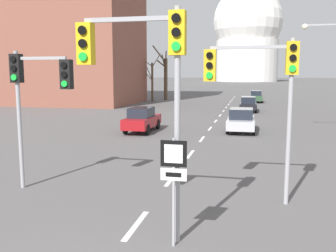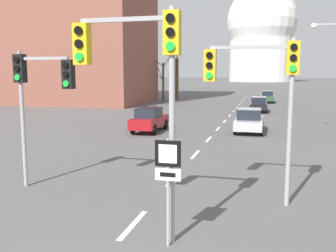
{
  "view_description": "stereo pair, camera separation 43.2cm",
  "coord_description": "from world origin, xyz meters",
  "px_view_note": "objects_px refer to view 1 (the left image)",
  "views": [
    {
      "loc": [
        2.86,
        -4.69,
        3.96
      ],
      "look_at": [
        0.33,
        6.7,
        2.33
      ],
      "focal_mm": 40.0,
      "sensor_mm": 36.0,
      "label": 1
    },
    {
      "loc": [
        3.28,
        -4.59,
        3.96
      ],
      "look_at": [
        0.33,
        6.7,
        2.33
      ],
      "focal_mm": 40.0,
      "sensor_mm": 36.0,
      "label": 2
    }
  ],
  "objects_px": {
    "traffic_signal_centre_tall": "(145,66)",
    "sedan_near_left": "(241,120)",
    "traffic_signal_near_left": "(35,85)",
    "sedan_far_left": "(256,96)",
    "sedan_mid_centre": "(142,119)",
    "sedan_near_right": "(248,104)",
    "route_sign_post": "(174,173)",
    "traffic_signal_near_right": "(262,79)",
    "street_lamp_right": "(334,66)"
  },
  "relations": [
    {
      "from": "traffic_signal_centre_tall",
      "to": "sedan_near_left",
      "type": "xyz_separation_m",
      "value": [
        1.75,
        17.72,
        -3.33
      ]
    },
    {
      "from": "traffic_signal_near_left",
      "to": "sedan_near_left",
      "type": "height_order",
      "value": "traffic_signal_near_left"
    },
    {
      "from": "sedan_far_left",
      "to": "sedan_mid_centre",
      "type": "bearing_deg",
      "value": -105.28
    },
    {
      "from": "traffic_signal_near_left",
      "to": "sedan_near_right",
      "type": "xyz_separation_m",
      "value": [
        6.82,
        29.1,
        -2.77
      ]
    },
    {
      "from": "route_sign_post",
      "to": "traffic_signal_near_right",
      "type": "bearing_deg",
      "value": 61.08
    },
    {
      "from": "traffic_signal_near_left",
      "to": "street_lamp_right",
      "type": "relative_size",
      "value": 0.67
    },
    {
      "from": "traffic_signal_centre_tall",
      "to": "route_sign_post",
      "type": "relative_size",
      "value": 2.14
    },
    {
      "from": "route_sign_post",
      "to": "traffic_signal_centre_tall",
      "type": "bearing_deg",
      "value": 161.08
    },
    {
      "from": "traffic_signal_centre_tall",
      "to": "sedan_near_right",
      "type": "xyz_separation_m",
      "value": [
        2.1,
        32.11,
        -3.33
      ]
    },
    {
      "from": "sedan_mid_centre",
      "to": "route_sign_post",
      "type": "bearing_deg",
      "value": -71.17
    },
    {
      "from": "route_sign_post",
      "to": "sedan_near_left",
      "type": "xyz_separation_m",
      "value": [
        1.03,
        17.96,
        -0.92
      ]
    },
    {
      "from": "sedan_near_right",
      "to": "sedan_far_left",
      "type": "relative_size",
      "value": 1.1
    },
    {
      "from": "traffic_signal_near_left",
      "to": "sedan_far_left",
      "type": "height_order",
      "value": "traffic_signal_near_left"
    },
    {
      "from": "traffic_signal_near_left",
      "to": "sedan_mid_centre",
      "type": "bearing_deg",
      "value": 90.9
    },
    {
      "from": "route_sign_post",
      "to": "sedan_far_left",
      "type": "relative_size",
      "value": 0.61
    },
    {
      "from": "sedan_mid_centre",
      "to": "sedan_far_left",
      "type": "relative_size",
      "value": 1.07
    },
    {
      "from": "sedan_near_left",
      "to": "traffic_signal_centre_tall",
      "type": "bearing_deg",
      "value": -95.65
    },
    {
      "from": "route_sign_post",
      "to": "traffic_signal_near_left",
      "type": "bearing_deg",
      "value": 149.01
    },
    {
      "from": "route_sign_post",
      "to": "sedan_near_right",
      "type": "relative_size",
      "value": 0.55
    },
    {
      "from": "sedan_near_right",
      "to": "sedan_mid_centre",
      "type": "relative_size",
      "value": 1.02
    },
    {
      "from": "route_sign_post",
      "to": "sedan_mid_centre",
      "type": "relative_size",
      "value": 0.57
    },
    {
      "from": "traffic_signal_centre_tall",
      "to": "traffic_signal_near_left",
      "type": "distance_m",
      "value": 5.63
    },
    {
      "from": "traffic_signal_centre_tall",
      "to": "sedan_far_left",
      "type": "bearing_deg",
      "value": 86.17
    },
    {
      "from": "traffic_signal_centre_tall",
      "to": "sedan_far_left",
      "type": "relative_size",
      "value": 1.29
    },
    {
      "from": "route_sign_post",
      "to": "sedan_near_right",
      "type": "bearing_deg",
      "value": 87.55
    },
    {
      "from": "traffic_signal_centre_tall",
      "to": "sedan_near_right",
      "type": "bearing_deg",
      "value": 86.25
    },
    {
      "from": "traffic_signal_near_left",
      "to": "route_sign_post",
      "type": "xyz_separation_m",
      "value": [
        5.43,
        -3.26,
        -1.85
      ]
    },
    {
      "from": "sedan_mid_centre",
      "to": "sedan_near_left",
      "type": "bearing_deg",
      "value": 12.06
    },
    {
      "from": "traffic_signal_centre_tall",
      "to": "traffic_signal_near_left",
      "type": "relative_size",
      "value": 1.15
    },
    {
      "from": "traffic_signal_near_left",
      "to": "sedan_far_left",
      "type": "relative_size",
      "value": 1.13
    },
    {
      "from": "traffic_signal_near_left",
      "to": "sedan_far_left",
      "type": "bearing_deg",
      "value": 79.64
    },
    {
      "from": "traffic_signal_near_left",
      "to": "traffic_signal_centre_tall",
      "type": "bearing_deg",
      "value": -32.62
    },
    {
      "from": "sedan_far_left",
      "to": "street_lamp_right",
      "type": "bearing_deg",
      "value": -81.57
    },
    {
      "from": "traffic_signal_near_right",
      "to": "traffic_signal_near_left",
      "type": "height_order",
      "value": "traffic_signal_near_right"
    },
    {
      "from": "traffic_signal_near_right",
      "to": "sedan_mid_centre",
      "type": "height_order",
      "value": "traffic_signal_near_right"
    },
    {
      "from": "sedan_near_left",
      "to": "sedan_near_right",
      "type": "xyz_separation_m",
      "value": [
        0.35,
        14.39,
        0.0
      ]
    },
    {
      "from": "route_sign_post",
      "to": "sedan_near_left",
      "type": "bearing_deg",
      "value": 86.7
    },
    {
      "from": "traffic_signal_centre_tall",
      "to": "street_lamp_right",
      "type": "xyz_separation_m",
      "value": [
        7.31,
        16.61,
        0.32
      ]
    },
    {
      "from": "traffic_signal_near_right",
      "to": "traffic_signal_near_left",
      "type": "xyz_separation_m",
      "value": [
        -7.39,
        -0.27,
        -0.23
      ]
    },
    {
      "from": "traffic_signal_near_left",
      "to": "sedan_mid_centre",
      "type": "distance_m",
      "value": 13.55
    },
    {
      "from": "traffic_signal_near_left",
      "to": "sedan_far_left",
      "type": "xyz_separation_m",
      "value": [
        7.76,
        42.41,
        -2.75
      ]
    },
    {
      "from": "sedan_near_left",
      "to": "sedan_far_left",
      "type": "distance_m",
      "value": 27.74
    },
    {
      "from": "traffic_signal_near_right",
      "to": "route_sign_post",
      "type": "relative_size",
      "value": 1.97
    },
    {
      "from": "traffic_signal_near_right",
      "to": "sedan_far_left",
      "type": "bearing_deg",
      "value": 89.5
    },
    {
      "from": "traffic_signal_centre_tall",
      "to": "traffic_signal_near_right",
      "type": "distance_m",
      "value": 4.25
    },
    {
      "from": "traffic_signal_near_left",
      "to": "route_sign_post",
      "type": "bearing_deg",
      "value": -30.99
    },
    {
      "from": "traffic_signal_centre_tall",
      "to": "traffic_signal_near_right",
      "type": "height_order",
      "value": "traffic_signal_centre_tall"
    },
    {
      "from": "sedan_near_left",
      "to": "sedan_near_right",
      "type": "distance_m",
      "value": 14.4
    },
    {
      "from": "sedan_far_left",
      "to": "traffic_signal_near_right",
      "type": "bearing_deg",
      "value": -90.5
    },
    {
      "from": "traffic_signal_centre_tall",
      "to": "street_lamp_right",
      "type": "relative_size",
      "value": 0.77
    }
  ]
}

